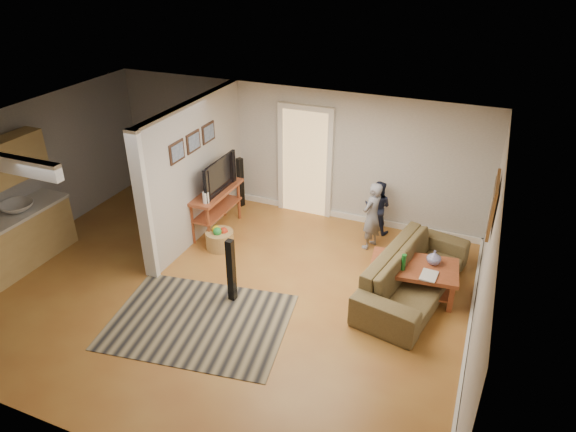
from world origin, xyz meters
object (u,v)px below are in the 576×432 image
at_px(speaker_right, 241,182).
at_px(speaker_left, 231,271).
at_px(child, 369,246).
at_px(coffee_table, 415,271).
at_px(sofa, 412,294).
at_px(toddler, 375,231).
at_px(toy_basket, 220,239).
at_px(tv_console, 216,194).

bearing_deg(speaker_right, speaker_left, -43.51).
bearing_deg(child, coffee_table, 62.40).
bearing_deg(sofa, toddler, 41.93).
relative_size(coffee_table, speaker_right, 1.32).
relative_size(child, toddler, 1.21).
height_order(sofa, child, child).
xyz_separation_m(coffee_table, toy_basket, (-3.42, 0.02, -0.22)).
distance_m(sofa, toy_basket, 3.42).
bearing_deg(coffee_table, toy_basket, 179.61).
xyz_separation_m(speaker_left, toy_basket, (-0.91, 1.24, -0.34)).
height_order(speaker_right, toddler, speaker_right).
xyz_separation_m(sofa, coffee_table, (-0.00, 0.03, 0.40)).
bearing_deg(tv_console, speaker_right, 93.59).
bearing_deg(tv_console, coffee_table, -8.17).
bearing_deg(toy_basket, speaker_left, -53.78).
xyz_separation_m(coffee_table, child, (-0.96, 1.08, -0.40)).
relative_size(sofa, toddler, 2.41).
height_order(sofa, coffee_table, coffee_table).
height_order(speaker_left, child, speaker_left).
height_order(coffee_table, child, coffee_table).
bearing_deg(speaker_right, child, 10.67).
relative_size(sofa, speaker_left, 2.37).
relative_size(sofa, coffee_table, 1.80).
distance_m(coffee_table, tv_console, 3.81).
height_order(sofa, tv_console, tv_console).
distance_m(tv_console, toddler, 3.07).
distance_m(sofa, child, 1.47).
xyz_separation_m(sofa, child, (-0.96, 1.11, 0.00)).
bearing_deg(speaker_left, toddler, 63.97).
bearing_deg(coffee_table, speaker_right, 156.66).
height_order(coffee_table, speaker_right, speaker_right).
distance_m(toy_basket, toddler, 2.92).
xyz_separation_m(speaker_right, child, (2.86, -0.57, -0.52)).
bearing_deg(coffee_table, tv_console, 171.62).
height_order(speaker_right, child, speaker_right).
bearing_deg(toddler, speaker_left, 66.15).
bearing_deg(toy_basket, toddler, 33.80).
height_order(sofa, speaker_right, speaker_right).
xyz_separation_m(sofa, tv_console, (-3.75, 0.59, 0.76)).
xyz_separation_m(coffee_table, speaker_right, (-3.82, 1.65, 0.12)).
xyz_separation_m(toy_basket, child, (2.46, 1.05, -0.18)).
relative_size(coffee_table, speaker_left, 1.32).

